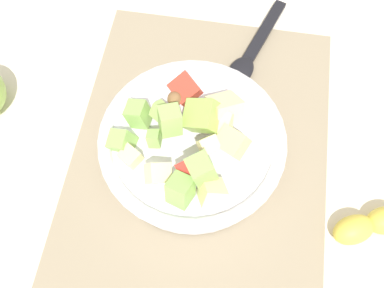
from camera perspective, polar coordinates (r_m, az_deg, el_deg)
name	(u,v)px	position (r m, az deg, el deg)	size (l,w,h in m)	color
ground_plane	(200,157)	(0.61, 1.01, -1.71)	(2.40, 2.40, 0.00)	silver
placemat	(200,156)	(0.61, 1.01, -1.59)	(0.49, 0.36, 0.01)	gray
salad_bowl	(192,145)	(0.57, -0.03, -0.19)	(0.25, 0.25, 0.12)	white
serving_spoon	(250,56)	(0.69, 7.66, 11.52)	(0.18, 0.09, 0.01)	black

